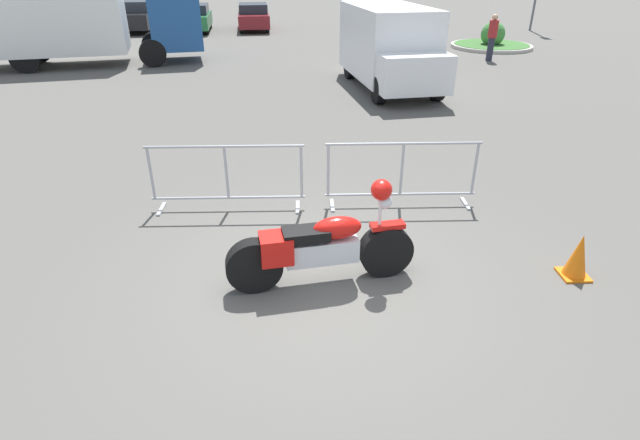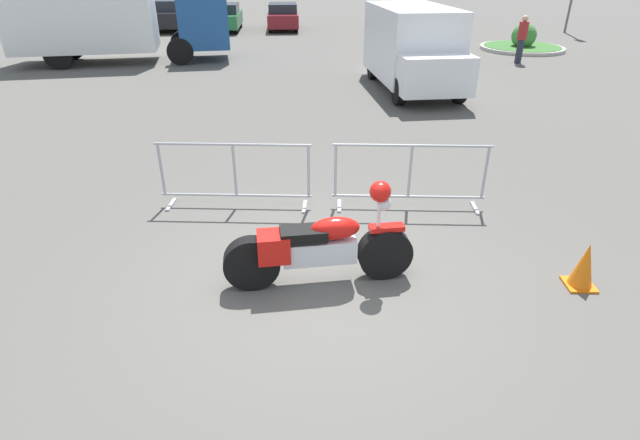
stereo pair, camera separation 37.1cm
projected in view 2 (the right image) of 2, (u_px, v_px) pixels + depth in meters
ground_plane at (321, 284)px, 6.14m from camera, size 120.00×120.00×0.00m
motorcycle at (319, 247)px, 5.98m from camera, size 2.31×0.56×1.31m
crowd_barrier_near at (235, 174)px, 7.80m from camera, size 2.41×0.48×1.07m
crowd_barrier_far at (410, 176)px, 7.76m from camera, size 2.41×0.48×1.07m
box_truck at (108, 16)px, 18.27m from camera, size 8.00×3.80×2.98m
delivery_van at (413, 46)px, 14.73m from camera, size 2.63×5.22×2.31m
parked_car_white at (112, 16)px, 27.27m from camera, size 1.95×4.09×1.35m
parked_car_black at (169, 15)px, 27.22m from camera, size 2.21×4.65×1.53m
parked_car_green at (225, 17)px, 26.91m from camera, size 1.98×4.15×1.37m
parked_car_maroon at (283, 16)px, 27.29m from camera, size 1.95×4.09×1.35m
pedestrian at (522, 37)px, 18.49m from camera, size 0.48×0.48×1.69m
planter_island at (523, 43)px, 21.49m from camera, size 3.50×3.50×1.09m
traffic_cone at (584, 266)px, 5.99m from camera, size 0.34×0.34×0.59m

